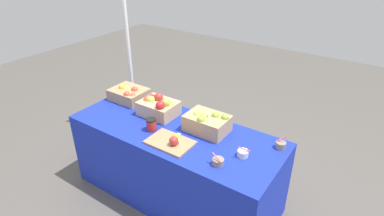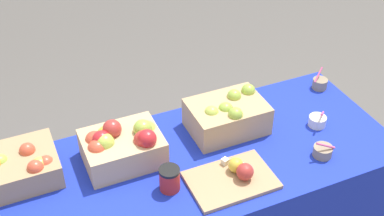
# 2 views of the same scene
# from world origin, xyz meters

# --- Properties ---
(ground_plane) EXTENTS (10.00, 10.00, 0.00)m
(ground_plane) POSITION_xyz_m (0.00, 0.00, 0.00)
(ground_plane) COLOR #56514C
(table) EXTENTS (1.90, 0.76, 0.74)m
(table) POSITION_xyz_m (0.00, 0.00, 0.37)
(table) COLOR #192DB7
(table) RESTS_ON ground_plane
(apple_crate_left) EXTENTS (0.35, 0.29, 0.15)m
(apple_crate_left) POSITION_xyz_m (-0.72, 0.19, 0.80)
(apple_crate_left) COLOR tan
(apple_crate_left) RESTS_ON table
(apple_crate_middle) EXTENTS (0.34, 0.26, 0.20)m
(apple_crate_middle) POSITION_xyz_m (-0.28, 0.13, 0.83)
(apple_crate_middle) COLOR tan
(apple_crate_middle) RESTS_ON table
(apple_crate_right) EXTENTS (0.36, 0.26, 0.18)m
(apple_crate_right) POSITION_xyz_m (0.25, 0.14, 0.82)
(apple_crate_right) COLOR tan
(apple_crate_right) RESTS_ON table
(cutting_board_front) EXTENTS (0.37, 0.25, 0.09)m
(cutting_board_front) POSITION_xyz_m (0.11, -0.19, 0.76)
(cutting_board_front) COLOR tan
(cutting_board_front) RESTS_ON table
(sample_bowl_near) EXTENTS (0.09, 0.09, 0.11)m
(sample_bowl_near) POSITION_xyz_m (0.66, -0.02, 0.77)
(sample_bowl_near) COLOR silver
(sample_bowl_near) RESTS_ON table
(sample_bowl_mid) EXTENTS (0.09, 0.09, 0.10)m
(sample_bowl_mid) POSITION_xyz_m (0.55, -0.21, 0.77)
(sample_bowl_mid) COLOR gray
(sample_bowl_mid) RESTS_ON table
(sample_bowl_far) EXTENTS (0.08, 0.08, 0.11)m
(sample_bowl_far) POSITION_xyz_m (0.86, 0.25, 0.77)
(sample_bowl_far) COLOR gray
(sample_bowl_far) RESTS_ON table
(coffee_cup) EXTENTS (0.09, 0.09, 0.11)m
(coffee_cup) POSITION_xyz_m (-0.15, -0.12, 0.79)
(coffee_cup) COLOR red
(coffee_cup) RESTS_ON table
(tent_pole) EXTENTS (0.04, 0.04, 2.29)m
(tent_pole) POSITION_xyz_m (-1.15, 0.66, 1.15)
(tent_pole) COLOR white
(tent_pole) RESTS_ON ground_plane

